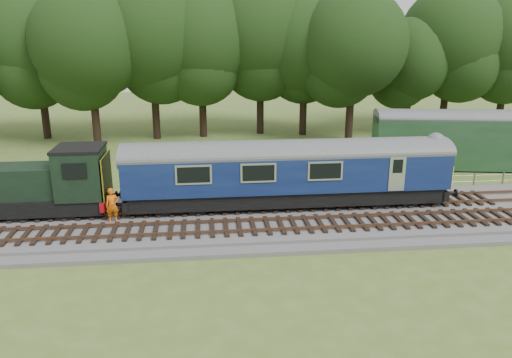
{
  "coord_description": "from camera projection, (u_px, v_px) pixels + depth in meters",
  "views": [
    {
      "loc": [
        0.41,
        -25.1,
        10.03
      ],
      "look_at": [
        3.25,
        1.4,
        2.0
      ],
      "focal_mm": 35.0,
      "sensor_mm": 36.0,
      "label": 1
    }
  ],
  "objects": [
    {
      "name": "dmu_railcar",
      "position": [
        288.0,
        168.0,
        27.84
      ],
      "size": [
        18.05,
        2.86,
        3.88
      ],
      "color": "black",
      "rests_on": "ground"
    },
    {
      "name": "track_north",
      "position": [
        199.0,
        208.0,
        27.96
      ],
      "size": [
        67.2,
        2.4,
        0.21
      ],
      "color": "black",
      "rests_on": "ballast"
    },
    {
      "name": "parked_coach",
      "position": [
        489.0,
        137.0,
        36.8
      ],
      "size": [
        16.99,
        5.73,
        4.28
      ],
      "rotation": [
        0.0,
        0.0,
        -0.17
      ],
      "color": "#1A3A1D",
      "rests_on": "ground"
    },
    {
      "name": "fence",
      "position": [
        199.0,
        197.0,
        31.03
      ],
      "size": [
        64.0,
        0.12,
        1.0
      ],
      "primitive_type": null,
      "color": "#6B6054",
      "rests_on": "ground"
    },
    {
      "name": "ballast",
      "position": [
        199.0,
        221.0,
        26.7
      ],
      "size": [
        70.0,
        7.0,
        0.35
      ],
      "primitive_type": "cube",
      "color": "#4C4C4F",
      "rests_on": "ground"
    },
    {
      "name": "worker",
      "position": [
        112.0,
        205.0,
        25.85
      ],
      "size": [
        0.75,
        0.58,
        1.84
      ],
      "primitive_type": "imported",
      "rotation": [
        0.0,
        0.0,
        0.22
      ],
      "color": "orange",
      "rests_on": "ballast"
    },
    {
      "name": "shed",
      "position": [
        423.0,
        139.0,
        41.06
      ],
      "size": [
        3.88,
        3.88,
        2.6
      ],
      "rotation": [
        0.0,
        0.0,
        -0.26
      ],
      "color": "#1A3A1D",
      "rests_on": "ground"
    },
    {
      "name": "shunter_loco",
      "position": [
        30.0,
        186.0,
        26.61
      ],
      "size": [
        8.91,
        2.6,
        3.38
      ],
      "color": "black",
      "rests_on": "ground"
    },
    {
      "name": "track_south",
      "position": [
        198.0,
        228.0,
        25.1
      ],
      "size": [
        67.2,
        2.4,
        0.21
      ],
      "color": "black",
      "rests_on": "ballast"
    },
    {
      "name": "tree_line",
      "position": [
        199.0,
        138.0,
        47.69
      ],
      "size": [
        70.0,
        8.0,
        18.0
      ],
      "primitive_type": null,
      "color": "black",
      "rests_on": "ground"
    },
    {
      "name": "ground",
      "position": [
        199.0,
        224.0,
        26.75
      ],
      "size": [
        120.0,
        120.0,
        0.0
      ],
      "primitive_type": "plane",
      "color": "#4E6926",
      "rests_on": "ground"
    }
  ]
}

